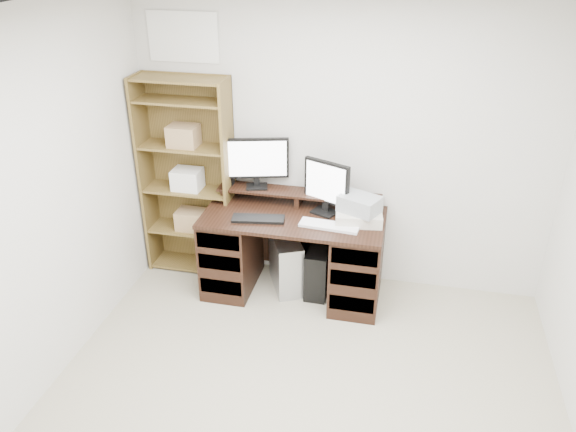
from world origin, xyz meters
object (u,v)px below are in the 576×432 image
(monitor_wide, at_px, (256,160))
(desk, at_px, (293,253))
(tower_silver, at_px, (286,262))
(tower_black, at_px, (319,269))
(bookshelf, at_px, (188,176))
(monitor_small, at_px, (326,185))
(printer, at_px, (359,216))

(monitor_wide, bearing_deg, desk, -46.75)
(tower_silver, height_order, tower_black, tower_silver)
(tower_silver, distance_m, tower_black, 0.30)
(monitor_wide, distance_m, bookshelf, 0.65)
(desk, relative_size, monitor_wide, 2.76)
(monitor_wide, xyz_separation_m, monitor_small, (0.62, -0.12, -0.12))
(desk, xyz_separation_m, printer, (0.54, 0.01, 0.41))
(tower_black, height_order, bookshelf, bookshelf)
(monitor_wide, relative_size, bookshelf, 0.30)
(tower_silver, height_order, bookshelf, bookshelf)
(desk, bearing_deg, printer, 0.75)
(desk, distance_m, tower_silver, 0.18)
(tower_silver, xyz_separation_m, tower_black, (0.30, -0.00, -0.02))
(tower_black, bearing_deg, bookshelf, 173.46)
(monitor_wide, distance_m, tower_black, 1.09)
(printer, bearing_deg, tower_silver, 167.59)
(desk, bearing_deg, bookshelf, 167.93)
(printer, xyz_separation_m, tower_black, (-0.32, 0.05, -0.58))
(printer, bearing_deg, tower_black, 163.04)
(desk, relative_size, printer, 4.07)
(bookshelf, bearing_deg, tower_silver, -9.31)
(desk, xyz_separation_m, bookshelf, (-0.99, 0.21, 0.53))
(printer, bearing_deg, monitor_wide, 158.87)
(monitor_wide, bearing_deg, tower_silver, -44.87)
(printer, height_order, tower_silver, printer)
(desk, height_order, bookshelf, bookshelf)
(monitor_wide, height_order, printer, monitor_wide)
(monitor_wide, xyz_separation_m, tower_black, (0.59, -0.17, -0.90))
(monitor_wide, height_order, bookshelf, bookshelf)
(tower_black, xyz_separation_m, bookshelf, (-1.21, 0.15, 0.70))
(printer, relative_size, bookshelf, 0.20)
(monitor_wide, bearing_deg, printer, -28.88)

